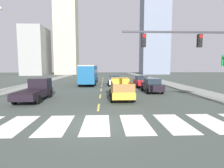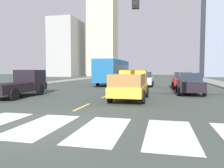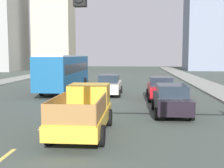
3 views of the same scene
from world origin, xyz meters
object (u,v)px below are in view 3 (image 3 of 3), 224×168
(sedan_near_right, at_px, (171,100))
(sedan_near_left, at_px, (161,88))
(pickup_stakebed, at_px, (85,110))
(sedan_mid, at_px, (109,85))
(city_bus, at_px, (65,70))

(sedan_near_right, bearing_deg, sedan_near_left, 91.77)
(pickup_stakebed, relative_size, sedan_mid, 1.18)
(city_bus, relative_size, sedan_mid, 2.45)
(pickup_stakebed, height_order, sedan_near_left, pickup_stakebed)
(pickup_stakebed, height_order, city_bus, city_bus)
(sedan_near_right, bearing_deg, sedan_mid, 119.27)
(sedan_mid, bearing_deg, sedan_near_left, -25.50)
(city_bus, xyz_separation_m, sedan_near_right, (8.55, -9.98, -1.09))
(sedan_near_left, bearing_deg, sedan_near_right, -88.71)
(city_bus, distance_m, sedan_mid, 5.06)
(sedan_near_left, bearing_deg, pickup_stakebed, -113.03)
(sedan_mid, bearing_deg, sedan_near_right, -60.49)
(sedan_mid, bearing_deg, city_bus, 152.61)
(sedan_near_left, height_order, sedan_near_right, same)
(sedan_near_left, bearing_deg, sedan_mid, 153.77)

